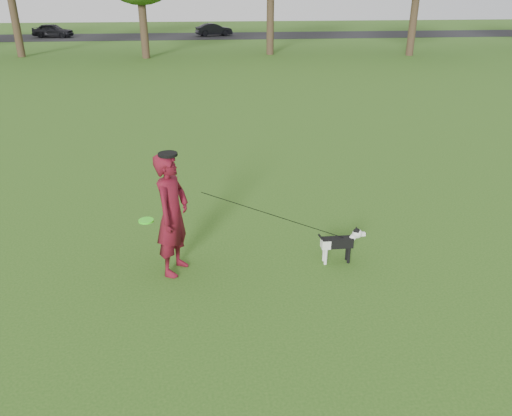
{
  "coord_description": "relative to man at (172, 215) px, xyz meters",
  "views": [
    {
      "loc": [
        -0.66,
        -7.59,
        4.2
      ],
      "look_at": [
        0.13,
        -0.36,
        0.95
      ],
      "focal_mm": 35.0,
      "sensor_mm": 36.0,
      "label": 1
    }
  ],
  "objects": [
    {
      "name": "car_left",
      "position": [
        -12.09,
        40.55,
        -0.39
      ],
      "size": [
        3.57,
        1.87,
        1.16
      ],
      "primitive_type": "imported",
      "rotation": [
        0.0,
        0.0,
        1.42
      ],
      "color": "black",
      "rests_on": "road"
    },
    {
      "name": "man_held_items",
      "position": [
        1.56,
        -0.04,
        -0.06
      ],
      "size": [
        3.31,
        0.39,
        1.56
      ],
      "color": "#3BFF20",
      "rests_on": "ground"
    },
    {
      "name": "ground",
      "position": [
        1.19,
        0.55,
        -0.98
      ],
      "size": [
        120.0,
        120.0,
        0.0
      ],
      "primitive_type": "plane",
      "color": "#285116",
      "rests_on": "ground"
    },
    {
      "name": "dog",
      "position": [
        2.69,
        -0.02,
        -0.61
      ],
      "size": [
        0.81,
        0.16,
        0.62
      ],
      "color": "black",
      "rests_on": "ground"
    },
    {
      "name": "man",
      "position": [
        0.0,
        0.0,
        0.0
      ],
      "size": [
        0.72,
        0.85,
        1.97
      ],
      "primitive_type": "imported",
      "rotation": [
        0.0,
        0.0,
        1.16
      ],
      "color": "#570C20",
      "rests_on": "ground"
    },
    {
      "name": "road",
      "position": [
        1.19,
        40.55,
        -0.97
      ],
      "size": [
        120.0,
        7.0,
        0.02
      ],
      "primitive_type": "cube",
      "color": "black",
      "rests_on": "ground"
    },
    {
      "name": "car_mid",
      "position": [
        1.92,
        40.55,
        -0.43
      ],
      "size": [
        3.39,
        1.86,
        1.06
      ],
      "primitive_type": "imported",
      "rotation": [
        0.0,
        0.0,
        1.81
      ],
      "color": "black",
      "rests_on": "road"
    }
  ]
}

